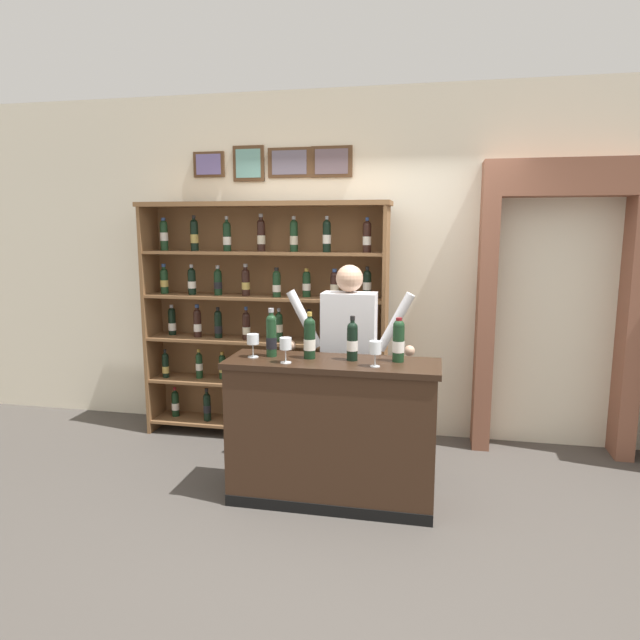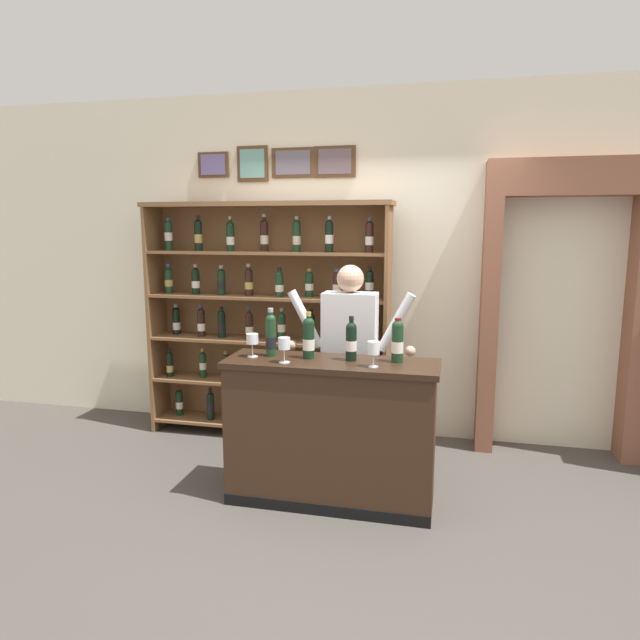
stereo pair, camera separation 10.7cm
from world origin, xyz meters
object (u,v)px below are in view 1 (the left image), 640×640
object	(u,v)px
wine_glass_spare	(375,349)
wine_glass_right	(253,341)
tasting_bottle_grappa	(352,340)
shopkeeper	(349,346)
tasting_bottle_vin_santo	(310,338)
tasting_bottle_chianti	(271,335)
wine_glass_left	(286,345)
wine_shelf	(265,314)
tasting_counter	(332,432)
tasting_bottle_riserva	(399,340)

from	to	relation	value
wine_glass_spare	wine_glass_right	bearing A→B (deg)	173.56
tasting_bottle_grappa	wine_glass_right	size ratio (longest dim) A/B	1.86
shopkeeper	wine_glass_spare	world-z (taller)	shopkeeper
shopkeeper	tasting_bottle_vin_santo	world-z (taller)	shopkeeper
tasting_bottle_chianti	wine_glass_spare	world-z (taller)	tasting_bottle_chianti
tasting_bottle_grappa	wine_glass_left	bearing A→B (deg)	-158.85
shopkeeper	tasting_bottle_grappa	size ratio (longest dim) A/B	5.32
wine_glass_right	wine_shelf	bearing A→B (deg)	103.20
wine_shelf	tasting_counter	world-z (taller)	wine_shelf
tasting_counter	tasting_bottle_grappa	world-z (taller)	tasting_bottle_grappa
tasting_bottle_grappa	wine_glass_left	xyz separation A→B (m)	(-0.42, -0.16, -0.02)
tasting_counter	tasting_bottle_riserva	size ratio (longest dim) A/B	4.86
tasting_bottle_grappa	tasting_counter	bearing A→B (deg)	-161.50
shopkeeper	wine_glass_spare	xyz separation A→B (m)	(0.27, -0.64, 0.12)
shopkeeper	tasting_bottle_chianti	world-z (taller)	shopkeeper
wine_glass_right	wine_glass_spare	size ratio (longest dim) A/B	0.97
shopkeeper	wine_glass_spare	distance (m)	0.71
tasting_bottle_riserva	wine_glass_left	distance (m)	0.75
tasting_bottle_vin_santo	shopkeeper	bearing A→B (deg)	68.41
tasting_bottle_vin_santo	wine_glass_spare	distance (m)	0.49
tasting_bottle_vin_santo	tasting_bottle_riserva	size ratio (longest dim) A/B	1.08
tasting_bottle_vin_santo	tasting_bottle_riserva	distance (m)	0.60
wine_glass_right	wine_glass_left	size ratio (longest dim) A/B	0.95
shopkeeper	tasting_bottle_grappa	xyz separation A→B (m)	(0.10, -0.50, 0.14)
tasting_bottle_riserva	wine_glass_right	bearing A→B (deg)	-175.56
tasting_counter	tasting_bottle_vin_santo	distance (m)	0.67
wine_shelf	wine_glass_left	distance (m)	1.36
tasting_counter	wine_glass_left	size ratio (longest dim) A/B	8.45
wine_glass_spare	tasting_bottle_chianti	bearing A→B (deg)	168.37
wine_glass_right	wine_glass_spare	bearing A→B (deg)	-6.44
wine_shelf	tasting_bottle_vin_santo	bearing A→B (deg)	-58.92
tasting_bottle_grappa	wine_glass_left	world-z (taller)	tasting_bottle_grappa
shopkeeper	tasting_bottle_grappa	world-z (taller)	shopkeeper
tasting_counter	shopkeeper	xyz separation A→B (m)	(0.03, 0.54, 0.50)
shopkeeper	wine_glass_spare	size ratio (longest dim) A/B	9.58
tasting_bottle_riserva	tasting_bottle_chianti	bearing A→B (deg)	-178.60
tasting_bottle_vin_santo	tasting_bottle_grappa	world-z (taller)	tasting_bottle_vin_santo
tasting_bottle_grappa	wine_glass_right	xyz separation A→B (m)	(-0.68, -0.05, -0.02)
tasting_counter	tasting_bottle_grappa	xyz separation A→B (m)	(0.13, 0.04, 0.64)
tasting_bottle_riserva	tasting_counter	bearing A→B (deg)	-170.84
wine_glass_left	tasting_bottle_chianti	bearing A→B (deg)	131.18
tasting_bottle_grappa	wine_glass_spare	bearing A→B (deg)	-40.57
shopkeeper	tasting_bottle_riserva	world-z (taller)	shopkeeper
wine_shelf	tasting_bottle_vin_santo	xyz separation A→B (m)	(0.66, -1.09, 0.02)
tasting_counter	wine_glass_left	world-z (taller)	wine_glass_left
tasting_bottle_chianti	tasting_bottle_vin_santo	world-z (taller)	tasting_bottle_chianti
shopkeeper	tasting_bottle_riserva	distance (m)	0.64
tasting_bottle_chianti	wine_glass_right	size ratio (longest dim) A/B	2.07
tasting_bottle_chianti	wine_glass_right	world-z (taller)	tasting_bottle_chianti
wine_glass_left	wine_shelf	bearing A→B (deg)	112.99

